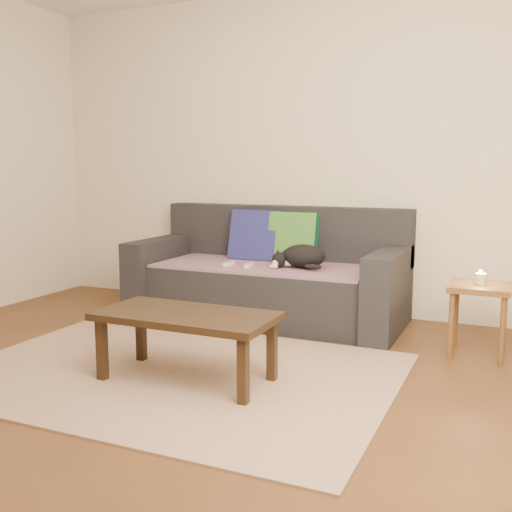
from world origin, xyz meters
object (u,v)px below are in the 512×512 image
at_px(side_table, 479,297).
at_px(coffee_table, 186,321).
at_px(sofa, 269,280).
at_px(cat, 301,257).
at_px(wii_remote_b, 229,264).
at_px(wii_remote_a, 249,266).

relative_size(side_table, coffee_table, 0.47).
xyz_separation_m(sofa, coffee_table, (0.14, -1.51, 0.04)).
xyz_separation_m(cat, coffee_table, (-0.17, -1.40, -0.18)).
height_order(wii_remote_b, side_table, wii_remote_b).
bearing_deg(side_table, wii_remote_a, 176.39).
distance_m(cat, wii_remote_b, 0.56).
xyz_separation_m(wii_remote_a, wii_remote_b, (-0.17, 0.02, 0.00)).
relative_size(wii_remote_a, coffee_table, 0.15).
bearing_deg(side_table, coffee_table, -141.42).
bearing_deg(coffee_table, side_table, 38.58).
bearing_deg(wii_remote_b, wii_remote_a, -96.69).
bearing_deg(cat, wii_remote_a, -145.30).
bearing_deg(sofa, wii_remote_b, -134.45).
distance_m(cat, coffee_table, 1.42).
xyz_separation_m(sofa, wii_remote_a, (-0.06, -0.26, 0.15)).
relative_size(sofa, wii_remote_b, 14.00).
distance_m(cat, wii_remote_a, 0.40).
distance_m(wii_remote_a, side_table, 1.64).
xyz_separation_m(wii_remote_a, coffee_table, (0.20, -1.25, -0.11)).
distance_m(wii_remote_a, wii_remote_b, 0.17).
height_order(sofa, wii_remote_b, sofa).
xyz_separation_m(sofa, cat, (0.30, -0.11, 0.22)).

